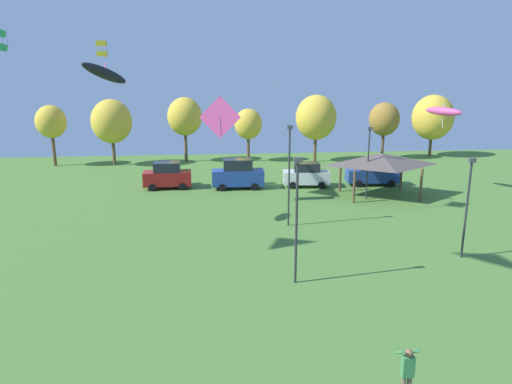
# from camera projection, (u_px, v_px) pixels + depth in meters

# --- Properties ---
(person_standing_near_foreground) EXTENTS (0.52, 0.52, 1.80)m
(person_standing_near_foreground) POSITION_uv_depth(u_px,v_px,m) (407.00, 371.00, 13.30)
(person_standing_near_foreground) COLOR brown
(person_standing_near_foreground) RESTS_ON ground
(kite_flying_1) EXTENTS (3.04, 0.75, 3.09)m
(kite_flying_1) POSITION_uv_depth(u_px,v_px,m) (220.00, 117.00, 33.45)
(kite_flying_1) COLOR #E54C93
(kite_flying_5) EXTENTS (2.64, 2.60, 1.62)m
(kite_flying_5) POSITION_uv_depth(u_px,v_px,m) (104.00, 73.00, 26.73)
(kite_flying_5) COLOR black
(kite_flying_8) EXTENTS (0.76, 0.77, 1.22)m
(kite_flying_8) POSITION_uv_depth(u_px,v_px,m) (102.00, 49.00, 36.04)
(kite_flying_8) COLOR yellow
(kite_flying_9) EXTENTS (2.36, 3.01, 2.02)m
(kite_flying_9) POSITION_uv_depth(u_px,v_px,m) (443.00, 111.00, 37.78)
(kite_flying_9) COLOR #E54C93
(parked_car_leftmost) EXTENTS (4.22, 2.21, 2.36)m
(parked_car_leftmost) POSITION_uv_depth(u_px,v_px,m) (167.00, 175.00, 40.22)
(parked_car_leftmost) COLOR maroon
(parked_car_leftmost) RESTS_ON ground
(parked_car_second_from_left) EXTENTS (4.54, 1.94, 2.64)m
(parked_car_second_from_left) POSITION_uv_depth(u_px,v_px,m) (238.00, 174.00, 40.10)
(parked_car_second_from_left) COLOR #234299
(parked_car_second_from_left) RESTS_ON ground
(parked_car_third_from_left) EXTENTS (4.26, 2.33, 2.19)m
(parked_car_third_from_left) POSITION_uv_depth(u_px,v_px,m) (306.00, 175.00, 40.88)
(parked_car_third_from_left) COLOR silver
(parked_car_third_from_left) RESTS_ON ground
(parked_car_rightmost_in_row) EXTENTS (4.91, 2.22, 2.24)m
(parked_car_rightmost_in_row) POSITION_uv_depth(u_px,v_px,m) (373.00, 173.00, 41.52)
(parked_car_rightmost_in_row) COLOR #234299
(parked_car_rightmost_in_row) RESTS_ON ground
(park_pavilion) EXTENTS (7.04, 4.91, 3.60)m
(park_pavilion) POSITION_uv_depth(u_px,v_px,m) (380.00, 159.00, 37.09)
(park_pavilion) COLOR brown
(park_pavilion) RESTS_ON ground
(light_post_0) EXTENTS (0.36, 0.20, 5.43)m
(light_post_0) POSITION_uv_depth(u_px,v_px,m) (467.00, 202.00, 23.91)
(light_post_0) COLOR #2D2D33
(light_post_0) RESTS_ON ground
(light_post_1) EXTENTS (0.36, 0.20, 6.58)m
(light_post_1) POSITION_uv_depth(u_px,v_px,m) (289.00, 170.00, 29.21)
(light_post_1) COLOR #2D2D33
(light_post_1) RESTS_ON ground
(light_post_2) EXTENTS (0.36, 0.20, 5.98)m
(light_post_2) POSITION_uv_depth(u_px,v_px,m) (297.00, 214.00, 20.75)
(light_post_2) COLOR #2D2D33
(light_post_2) RESTS_ON ground
(light_post_3) EXTENTS (0.36, 0.20, 5.79)m
(light_post_3) POSITION_uv_depth(u_px,v_px,m) (368.00, 159.00, 36.05)
(light_post_3) COLOR #2D2D33
(light_post_3) RESTS_ON ground
(treeline_tree_0) EXTENTS (3.28, 3.28, 6.74)m
(treeline_tree_0) POSITION_uv_depth(u_px,v_px,m) (51.00, 122.00, 50.19)
(treeline_tree_0) COLOR brown
(treeline_tree_0) RESTS_ON ground
(treeline_tree_1) EXTENTS (4.42, 4.42, 7.36)m
(treeline_tree_1) POSITION_uv_depth(u_px,v_px,m) (112.00, 121.00, 50.47)
(treeline_tree_1) COLOR brown
(treeline_tree_1) RESTS_ON ground
(treeline_tree_2) EXTENTS (4.00, 4.00, 7.49)m
(treeline_tree_2) POSITION_uv_depth(u_px,v_px,m) (185.00, 117.00, 52.82)
(treeline_tree_2) COLOR brown
(treeline_tree_2) RESTS_ON ground
(treeline_tree_3) EXTENTS (3.22, 3.22, 6.18)m
(treeline_tree_3) POSITION_uv_depth(u_px,v_px,m) (248.00, 124.00, 53.19)
(treeline_tree_3) COLOR brown
(treeline_tree_3) RESTS_ON ground
(treeline_tree_4) EXTENTS (4.70, 4.70, 7.76)m
(treeline_tree_4) POSITION_uv_depth(u_px,v_px,m) (316.00, 118.00, 52.83)
(treeline_tree_4) COLOR brown
(treeline_tree_4) RESTS_ON ground
(treeline_tree_5) EXTENTS (3.64, 3.64, 6.81)m
(treeline_tree_5) POSITION_uv_depth(u_px,v_px,m) (384.00, 119.00, 54.92)
(treeline_tree_5) COLOR brown
(treeline_tree_5) RESTS_ON ground
(treeline_tree_6) EXTENTS (5.06, 5.06, 7.65)m
(treeline_tree_6) POSITION_uv_depth(u_px,v_px,m) (433.00, 117.00, 56.80)
(treeline_tree_6) COLOR brown
(treeline_tree_6) RESTS_ON ground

